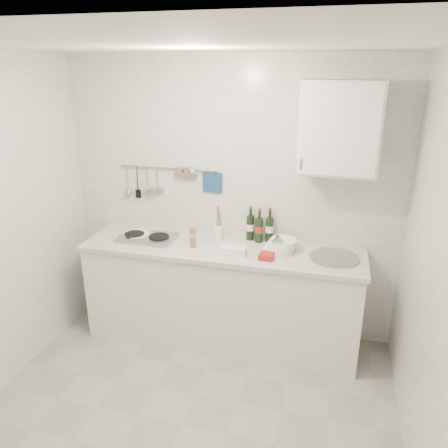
{
  "coord_description": "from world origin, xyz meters",
  "views": [
    {
      "loc": [
        0.9,
        -2.26,
        2.4
      ],
      "look_at": [
        0.07,
        0.9,
        1.21
      ],
      "focal_mm": 35.0,
      "sensor_mm": 36.0,
      "label": 1
    }
  ],
  "objects_px": {
    "wine_bottles": "(260,225)",
    "plate_stack_hob": "(136,235)",
    "utensil_crock": "(218,231)",
    "plate_stack_sink": "(280,246)",
    "wall_cabinet": "(339,128)"
  },
  "relations": [
    {
      "from": "plate_stack_hob",
      "to": "plate_stack_sink",
      "type": "bearing_deg",
      "value": -0.46
    },
    {
      "from": "wine_bottles",
      "to": "utensil_crock",
      "type": "height_order",
      "value": "utensil_crock"
    },
    {
      "from": "wall_cabinet",
      "to": "wine_bottles",
      "type": "relative_size",
      "value": 2.26
    },
    {
      "from": "wall_cabinet",
      "to": "plate_stack_hob",
      "type": "xyz_separation_m",
      "value": [
        -1.72,
        -0.09,
        -1.01
      ]
    },
    {
      "from": "plate_stack_sink",
      "to": "utensil_crock",
      "type": "distance_m",
      "value": 0.6
    },
    {
      "from": "plate_stack_sink",
      "to": "utensil_crock",
      "type": "xyz_separation_m",
      "value": [
        -0.58,
        0.15,
        0.02
      ]
    },
    {
      "from": "wine_bottles",
      "to": "plate_stack_hob",
      "type": "bearing_deg",
      "value": -170.28
    },
    {
      "from": "wall_cabinet",
      "to": "plate_stack_sink",
      "type": "bearing_deg",
      "value": -165.46
    },
    {
      "from": "wall_cabinet",
      "to": "utensil_crock",
      "type": "distance_m",
      "value": 1.36
    },
    {
      "from": "plate_stack_sink",
      "to": "wine_bottles",
      "type": "height_order",
      "value": "wine_bottles"
    },
    {
      "from": "wine_bottles",
      "to": "utensil_crock",
      "type": "xyz_separation_m",
      "value": [
        -0.36,
        -0.05,
        -0.08
      ]
    },
    {
      "from": "plate_stack_hob",
      "to": "plate_stack_sink",
      "type": "distance_m",
      "value": 1.32
    },
    {
      "from": "wall_cabinet",
      "to": "plate_stack_sink",
      "type": "distance_m",
      "value": 1.06
    },
    {
      "from": "plate_stack_hob",
      "to": "wall_cabinet",
      "type": "bearing_deg",
      "value": 3.06
    },
    {
      "from": "wall_cabinet",
      "to": "plate_stack_hob",
      "type": "height_order",
      "value": "wall_cabinet"
    }
  ]
}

